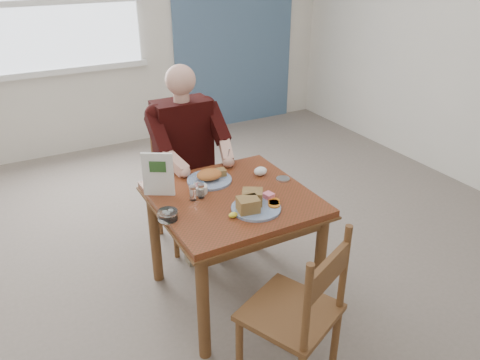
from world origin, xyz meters
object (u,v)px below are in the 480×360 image
chair_near (298,314)px  diner (187,146)px  table (233,211)px  near_plate (254,204)px  far_plate (210,177)px  chair_far (185,183)px

chair_near → diner: diner is taller
table → near_plate: (0.03, -0.20, 0.15)m
chair_near → far_plate: (0.02, 1.03, 0.30)m
diner → far_plate: bearing=-94.6°
table → far_plate: (-0.04, 0.24, 0.14)m
diner → near_plate: size_ratio=3.85×
far_plate → table: bearing=-81.3°
chair_near → far_plate: size_ratio=3.09×
diner → near_plate: (0.03, -0.91, -0.03)m
chair_far → diner: (0.00, -0.09, 0.33)m
chair_far → near_plate: chair_far is taller
chair_near → diner: size_ratio=0.69×
table → chair_near: size_ratio=0.97×
near_plate → chair_far: bearing=91.7°
near_plate → table: bearing=98.4°
near_plate → far_plate: near_plate is taller
chair_near → chair_far: bearing=88.0°
chair_far → diner: size_ratio=0.69×
chair_near → table: bearing=86.0°
chair_near → near_plate: size_ratio=2.64×
table → diner: (0.00, 0.71, 0.17)m
near_plate → far_plate: 0.45m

